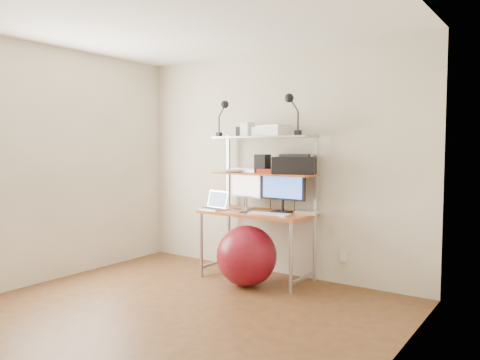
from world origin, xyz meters
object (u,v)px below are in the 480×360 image
at_px(monitor_silver, 246,185).
at_px(exercise_ball, 247,256).
at_px(monitor_black, 283,187).
at_px(printer, 295,165).
at_px(laptop, 215,205).

relative_size(monitor_silver, exercise_ball, 0.78).
bearing_deg(exercise_ball, monitor_black, 60.77).
xyz_separation_m(monitor_black, printer, (0.13, 0.03, 0.24)).
relative_size(monitor_black, laptop, 1.63).
height_order(monitor_black, printer, printer).
bearing_deg(laptop, monitor_silver, 54.16).
distance_m(monitor_silver, laptop, 0.41).
relative_size(monitor_black, printer, 1.04).
xyz_separation_m(monitor_silver, laptop, (-0.25, -0.25, -0.22)).
xyz_separation_m(laptop, exercise_ball, (0.53, -0.15, -0.47)).
distance_m(monitor_silver, monitor_black, 0.49).
height_order(monitor_silver, printer, printer).
distance_m(laptop, printer, 1.01).
relative_size(monitor_silver, printer, 0.96).
bearing_deg(printer, exercise_ball, -148.57).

